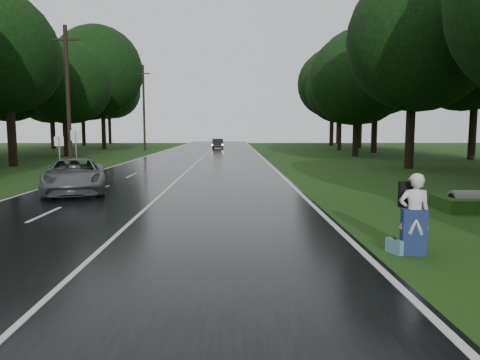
# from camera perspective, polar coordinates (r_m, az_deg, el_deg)

# --- Properties ---
(ground) EXTENTS (160.00, 160.00, 0.00)m
(ground) POSITION_cam_1_polar(r_m,az_deg,el_deg) (12.44, -14.78, -6.23)
(ground) COLOR #1E3E12
(ground) RESTS_ON ground
(road) EXTENTS (12.00, 140.00, 0.04)m
(road) POSITION_cam_1_polar(r_m,az_deg,el_deg) (32.03, -6.26, 1.69)
(road) COLOR black
(road) RESTS_ON ground
(lane_center) EXTENTS (0.12, 140.00, 0.01)m
(lane_center) POSITION_cam_1_polar(r_m,az_deg,el_deg) (32.03, -6.26, 1.74)
(lane_center) COLOR silver
(lane_center) RESTS_ON road
(grey_car) EXTENTS (3.88, 5.77, 1.47)m
(grey_car) POSITION_cam_1_polar(r_m,az_deg,el_deg) (19.91, -20.70, 0.55)
(grey_car) COLOR #575B5D
(grey_car) RESTS_ON road
(far_car) EXTENTS (1.60, 4.33, 1.42)m
(far_car) POSITION_cam_1_polar(r_m,az_deg,el_deg) (62.33, -2.90, 4.73)
(far_car) COLOR black
(far_car) RESTS_ON road
(hitchhiker) EXTENTS (0.71, 0.66, 1.78)m
(hitchhiker) POSITION_cam_1_polar(r_m,az_deg,el_deg) (10.27, 21.62, -4.45)
(hitchhiker) COLOR silver
(hitchhiker) RESTS_ON ground
(suitcase) EXTENTS (0.29, 0.46, 0.32)m
(suitcase) POSITION_cam_1_polar(r_m,az_deg,el_deg) (10.31, 19.43, -8.13)
(suitcase) COLOR teal
(suitcase) RESTS_ON ground
(culvert) EXTENTS (1.39, 0.69, 0.69)m
(culvert) POSITION_cam_1_polar(r_m,az_deg,el_deg) (16.75, 27.81, -3.52)
(culvert) COLOR slate
(culvert) RESTS_ON ground
(utility_pole_mid) EXTENTS (1.80, 0.28, 9.83)m
(utility_pole_mid) POSITION_cam_1_polar(r_m,az_deg,el_deg) (33.31, -21.08, 1.44)
(utility_pole_mid) COLOR black
(utility_pole_mid) RESTS_ON ground
(utility_pole_far) EXTENTS (1.80, 0.28, 10.95)m
(utility_pole_far) POSITION_cam_1_polar(r_m,az_deg,el_deg) (58.69, -12.24, 3.75)
(utility_pole_far) COLOR black
(utility_pole_far) RESTS_ON ground
(road_sign_a) EXTENTS (0.56, 0.10, 2.32)m
(road_sign_a) POSITION_cam_1_polar(r_m,az_deg,el_deg) (27.94, -22.28, 0.50)
(road_sign_a) COLOR white
(road_sign_a) RESTS_ON ground
(road_sign_b) EXTENTS (0.64, 0.10, 2.67)m
(road_sign_b) POSITION_cam_1_polar(r_m,az_deg,el_deg) (30.52, -20.40, 1.04)
(road_sign_b) COLOR white
(road_sign_b) RESTS_ON ground
(tree_left_d) EXTENTS (9.43, 9.43, 14.74)m
(tree_left_d) POSITION_cam_1_polar(r_m,az_deg,el_deg) (36.69, -27.33, 1.58)
(tree_left_d) COLOR black
(tree_left_d) RESTS_ON ground
(tree_left_e) EXTENTS (8.32, 8.32, 12.99)m
(tree_left_e) POSITION_cam_1_polar(r_m,az_deg,el_deg) (48.71, -21.56, 2.90)
(tree_left_e) COLOR black
(tree_left_e) RESTS_ON ground
(tree_left_f) EXTENTS (11.62, 11.62, 18.15)m
(tree_left_f) POSITION_cam_1_polar(r_m,az_deg,el_deg) (64.28, -17.21, 3.84)
(tree_left_f) COLOR black
(tree_left_f) RESTS_ON ground
(tree_right_d) EXTENTS (9.77, 9.77, 15.27)m
(tree_right_d) POSITION_cam_1_polar(r_m,az_deg,el_deg) (33.06, 21.04, 1.41)
(tree_right_d) COLOR black
(tree_right_d) RESTS_ON ground
(tree_right_e) EXTENTS (8.25, 8.25, 12.88)m
(tree_right_e) POSITION_cam_1_polar(r_m,az_deg,el_deg) (46.68, 14.73, 3.00)
(tree_right_e) COLOR black
(tree_right_e) RESTS_ON ground
(tree_right_f) EXTENTS (9.12, 9.12, 14.25)m
(tree_right_f) POSITION_cam_1_polar(r_m,az_deg,el_deg) (59.81, 12.74, 3.79)
(tree_right_f) COLOR black
(tree_right_f) RESTS_ON ground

